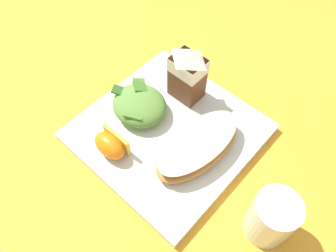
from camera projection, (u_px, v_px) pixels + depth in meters
ground at (168, 134)px, 0.59m from camera, size 3.00×3.00×0.00m
white_plate at (168, 132)px, 0.58m from camera, size 0.28×0.28×0.02m
cheesy_pizza_bread at (199, 145)px, 0.53m from camera, size 0.10×0.18×0.04m
green_salad_pile at (139, 105)px, 0.58m from camera, size 0.11×0.09×0.04m
milk_carton at (188, 72)px, 0.57m from camera, size 0.06×0.05×0.11m
orange_wedge_front at (110, 145)px, 0.53m from camera, size 0.06×0.04×0.04m
drinking_clear_cup at (271, 218)px, 0.46m from camera, size 0.06×0.06×0.09m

